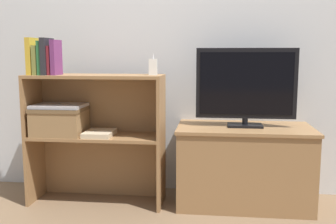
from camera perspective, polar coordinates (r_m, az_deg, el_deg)
name	(u,v)px	position (r m, az deg, el deg)	size (l,w,h in m)	color
ground_plane	(165,213)	(2.51, -0.41, -14.50)	(16.00, 16.00, 0.00)	brown
wall_back	(174,22)	(2.81, 0.82, 12.93)	(10.00, 0.05, 2.40)	silver
tv_stand	(244,165)	(2.63, 10.93, -7.60)	(0.86, 0.47, 0.52)	olive
tv	(246,85)	(2.54, 11.26, 3.81)	(0.63, 0.14, 0.50)	black
bookshelf_lower_tier	(100,157)	(2.71, -9.89, -6.48)	(0.88, 0.30, 0.45)	olive
bookshelf_upper_tier	(98,95)	(2.63, -10.14, 2.39)	(0.88, 0.30, 0.39)	olive
book_mustard	(32,56)	(2.66, -19.10, 7.64)	(0.03, 0.13, 0.23)	gold
book_olive	(38,60)	(2.65, -18.32, 7.15)	(0.03, 0.13, 0.18)	olive
book_forest	(43,58)	(2.63, -17.70, 7.48)	(0.02, 0.14, 0.21)	#286638
book_charcoal	(47,56)	(2.62, -17.11, 7.71)	(0.03, 0.16, 0.23)	#232328
book_maroon	(52,60)	(2.61, -16.54, 7.18)	(0.02, 0.12, 0.18)	maroon
book_plum	(56,57)	(2.60, -15.92, 7.62)	(0.03, 0.13, 0.22)	#6B2D66
baby_monitor	(153,67)	(2.48, -2.18, 6.56)	(0.05, 0.03, 0.13)	white
storage_basket_left	(60,119)	(2.66, -15.42, -1.05)	(0.33, 0.27, 0.18)	#937047
laptop	(59,106)	(2.65, -15.50, 0.88)	(0.32, 0.24, 0.02)	#BCBCC1
magazine_stack	(100,133)	(2.58, -9.90, -3.07)	(0.18, 0.23, 0.03)	beige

